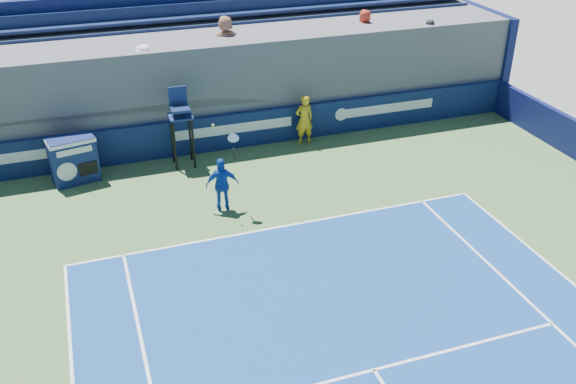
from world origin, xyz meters
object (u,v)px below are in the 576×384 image
object	(u,v)px
match_clock	(73,159)
umpire_chair	(181,119)
tennis_player	(222,184)
ball_person	(304,120)

from	to	relation	value
match_clock	umpire_chair	bearing A→B (deg)	1.22
tennis_player	ball_person	bearing A→B (deg)	43.40
ball_person	umpire_chair	xyz separation A→B (m)	(-4.09, -0.30, 0.68)
match_clock	tennis_player	size ratio (longest dim) A/B	0.56
umpire_chair	tennis_player	xyz separation A→B (m)	(0.50, -3.10, -0.75)
ball_person	tennis_player	world-z (taller)	tennis_player
match_clock	tennis_player	distance (m)	4.81
tennis_player	match_clock	bearing A→B (deg)	140.86
ball_person	match_clock	bearing A→B (deg)	0.87
match_clock	umpire_chair	size ratio (longest dim) A/B	0.58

